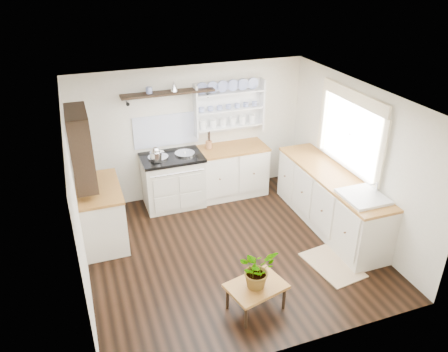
# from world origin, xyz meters

# --- Properties ---
(floor) EXTENTS (4.00, 3.80, 0.01)m
(floor) POSITION_xyz_m (0.00, 0.00, 0.00)
(floor) COLOR black
(floor) RESTS_ON ground
(wall_back) EXTENTS (4.00, 0.02, 2.30)m
(wall_back) POSITION_xyz_m (0.00, 1.90, 1.15)
(wall_back) COLOR beige
(wall_back) RESTS_ON ground
(wall_right) EXTENTS (0.02, 3.80, 2.30)m
(wall_right) POSITION_xyz_m (2.00, 0.00, 1.15)
(wall_right) COLOR beige
(wall_right) RESTS_ON ground
(wall_left) EXTENTS (0.02, 3.80, 2.30)m
(wall_left) POSITION_xyz_m (-2.00, 0.00, 1.15)
(wall_left) COLOR beige
(wall_left) RESTS_ON ground
(ceiling) EXTENTS (4.00, 3.80, 0.01)m
(ceiling) POSITION_xyz_m (0.00, 0.00, 2.30)
(ceiling) COLOR white
(ceiling) RESTS_ON wall_back
(window) EXTENTS (0.08, 1.55, 1.22)m
(window) POSITION_xyz_m (1.95, 0.15, 1.56)
(window) COLOR white
(window) RESTS_ON wall_right
(aga_cooker) EXTENTS (1.02, 0.71, 0.94)m
(aga_cooker) POSITION_xyz_m (-0.45, 1.57, 0.46)
(aga_cooker) COLOR beige
(aga_cooker) RESTS_ON floor
(back_cabinets) EXTENTS (1.27, 0.63, 0.90)m
(back_cabinets) POSITION_xyz_m (0.60, 1.60, 0.46)
(back_cabinets) COLOR beige
(back_cabinets) RESTS_ON floor
(right_cabinets) EXTENTS (0.62, 2.43, 0.90)m
(right_cabinets) POSITION_xyz_m (1.70, 0.10, 0.46)
(right_cabinets) COLOR beige
(right_cabinets) RESTS_ON floor
(belfast_sink) EXTENTS (0.55, 0.60, 0.45)m
(belfast_sink) POSITION_xyz_m (1.70, -0.65, 0.80)
(belfast_sink) COLOR white
(belfast_sink) RESTS_ON right_cabinets
(left_cabinets) EXTENTS (0.62, 1.13, 0.90)m
(left_cabinets) POSITION_xyz_m (-1.70, 0.90, 0.46)
(left_cabinets) COLOR beige
(left_cabinets) RESTS_ON floor
(plate_rack) EXTENTS (1.20, 0.22, 0.90)m
(plate_rack) POSITION_xyz_m (0.65, 1.86, 1.56)
(plate_rack) COLOR white
(plate_rack) RESTS_ON wall_back
(high_shelf) EXTENTS (1.50, 0.29, 0.16)m
(high_shelf) POSITION_xyz_m (-0.40, 1.78, 1.91)
(high_shelf) COLOR black
(high_shelf) RESTS_ON wall_back
(left_shelving) EXTENTS (0.28, 0.80, 1.05)m
(left_shelving) POSITION_xyz_m (-1.84, 0.90, 1.55)
(left_shelving) COLOR black
(left_shelving) RESTS_ON wall_left
(kettle) EXTENTS (0.19, 0.19, 0.23)m
(kettle) POSITION_xyz_m (-0.73, 1.45, 1.05)
(kettle) COLOR silver
(kettle) RESTS_ON aga_cooker
(utensil_crock) EXTENTS (0.11, 0.11, 0.13)m
(utensil_crock) POSITION_xyz_m (0.23, 1.68, 0.97)
(utensil_crock) COLOR #AC6D3F
(utensil_crock) RESTS_ON back_cabinets
(center_table) EXTENTS (0.77, 0.63, 0.37)m
(center_table) POSITION_xyz_m (-0.13, -1.22, 0.32)
(center_table) COLOR brown
(center_table) RESTS_ON floor
(potted_plant) EXTENTS (0.54, 0.51, 0.48)m
(potted_plant) POSITION_xyz_m (-0.13, -1.22, 0.61)
(potted_plant) COLOR #3F7233
(potted_plant) RESTS_ON center_table
(floor_rug) EXTENTS (0.66, 0.92, 0.02)m
(floor_rug) POSITION_xyz_m (1.22, -0.83, 0.01)
(floor_rug) COLOR #9B865A
(floor_rug) RESTS_ON floor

